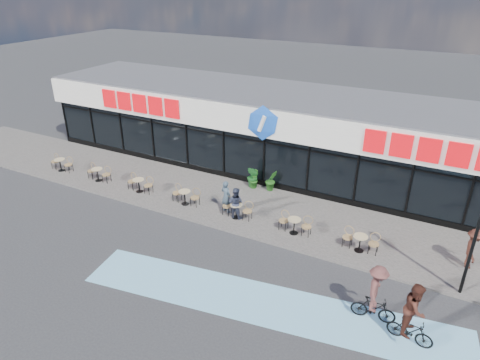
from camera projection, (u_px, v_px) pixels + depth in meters
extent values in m
plane|color=#28282B|center=(195.00, 252.00, 18.27)|extent=(120.00, 120.00, 0.00)
cube|color=#635C57|center=(243.00, 205.00, 21.84)|extent=(44.00, 5.00, 0.10)
cube|color=#6FAED2|center=(266.00, 304.00, 15.41)|extent=(14.17, 4.13, 0.01)
cube|color=black|center=(285.00, 144.00, 25.59)|extent=(30.00, 6.00, 3.00)
cube|color=beige|center=(286.00, 108.00, 24.49)|extent=(30.60, 6.30, 1.50)
cube|color=#47474C|center=(287.00, 94.00, 24.26)|extent=(30.60, 6.30, 0.10)
cube|color=navy|center=(264.00, 135.00, 22.49)|extent=(30.60, 0.08, 0.18)
cube|color=black|center=(264.00, 142.00, 22.67)|extent=(30.00, 0.06, 0.08)
cube|color=black|center=(263.00, 184.00, 23.75)|extent=(30.00, 0.10, 0.40)
cube|color=red|center=(140.00, 103.00, 25.27)|extent=(5.63, 0.18, 1.10)
cube|color=red|center=(429.00, 150.00, 18.64)|extent=(5.63, 0.18, 1.10)
ellipsoid|color=blue|center=(263.00, 123.00, 21.95)|extent=(1.90, 0.24, 1.90)
cylinder|color=black|center=(65.00, 122.00, 29.39)|extent=(0.10, 0.10, 3.00)
cylinder|color=black|center=(92.00, 128.00, 28.36)|extent=(0.10, 0.10, 3.00)
cylinder|color=black|center=(122.00, 133.00, 27.32)|extent=(0.10, 0.10, 3.00)
cylinder|color=black|center=(153.00, 140.00, 26.28)|extent=(0.10, 0.10, 3.00)
cylinder|color=black|center=(187.00, 147.00, 25.25)|extent=(0.10, 0.10, 3.00)
cylinder|color=black|center=(224.00, 154.00, 24.21)|extent=(0.10, 0.10, 3.00)
cylinder|color=black|center=(264.00, 162.00, 23.18)|extent=(0.10, 0.10, 3.00)
cylinder|color=black|center=(308.00, 171.00, 22.14)|extent=(0.10, 0.10, 3.00)
cylinder|color=black|center=(356.00, 181.00, 21.10)|extent=(0.10, 0.10, 3.00)
cylinder|color=black|center=(409.00, 192.00, 20.07)|extent=(0.10, 0.10, 3.00)
cylinder|color=black|center=(468.00, 204.00, 19.03)|extent=(0.10, 0.10, 3.00)
cylinder|color=black|center=(476.00, 237.00, 14.78)|extent=(0.12, 0.12, 4.88)
cylinder|color=tan|center=(59.00, 160.00, 25.24)|extent=(0.60, 0.60, 0.04)
cylinder|color=black|center=(61.00, 165.00, 25.39)|extent=(0.06, 0.06, 0.70)
cylinder|color=black|center=(62.00, 170.00, 25.55)|extent=(0.40, 0.40, 0.02)
cylinder|color=tan|center=(97.00, 169.00, 24.01)|extent=(0.60, 0.60, 0.04)
cylinder|color=black|center=(98.00, 175.00, 24.16)|extent=(0.06, 0.06, 0.70)
cylinder|color=black|center=(99.00, 180.00, 24.32)|extent=(0.40, 0.40, 0.02)
cylinder|color=tan|center=(138.00, 180.00, 22.79)|extent=(0.60, 0.60, 0.04)
cylinder|color=black|center=(139.00, 186.00, 22.94)|extent=(0.06, 0.06, 0.70)
cylinder|color=black|center=(140.00, 191.00, 23.10)|extent=(0.40, 0.40, 0.02)
cylinder|color=tan|center=(184.00, 191.00, 21.56)|extent=(0.60, 0.60, 0.04)
cylinder|color=black|center=(185.00, 198.00, 21.71)|extent=(0.06, 0.06, 0.70)
cylinder|color=black|center=(185.00, 204.00, 21.87)|extent=(0.40, 0.40, 0.02)
cylinder|color=tan|center=(236.00, 205.00, 20.34)|extent=(0.60, 0.60, 0.04)
cylinder|color=black|center=(236.00, 211.00, 20.49)|extent=(0.06, 0.06, 0.70)
cylinder|color=black|center=(236.00, 217.00, 20.65)|extent=(0.40, 0.40, 0.02)
cylinder|color=tan|center=(294.00, 220.00, 19.11)|extent=(0.60, 0.60, 0.04)
cylinder|color=black|center=(294.00, 226.00, 19.26)|extent=(0.06, 0.06, 0.70)
cylinder|color=black|center=(294.00, 233.00, 19.42)|extent=(0.40, 0.40, 0.02)
cylinder|color=tan|center=(361.00, 236.00, 17.88)|extent=(0.60, 0.60, 0.04)
cylinder|color=black|center=(360.00, 243.00, 18.04)|extent=(0.06, 0.06, 0.70)
cylinder|color=black|center=(359.00, 250.00, 18.19)|extent=(0.40, 0.40, 0.02)
imported|color=#215919|center=(254.00, 179.00, 23.35)|extent=(0.65, 0.70, 1.02)
imported|color=#17501C|center=(253.00, 177.00, 23.32)|extent=(0.88, 0.84, 1.24)
imported|color=#205618|center=(271.00, 180.00, 23.04)|extent=(0.82, 0.81, 1.16)
imported|color=#33424F|center=(226.00, 196.00, 20.85)|extent=(0.69, 0.55, 1.66)
imported|color=#282D3F|center=(236.00, 203.00, 20.36)|extent=(0.77, 0.61, 1.57)
imported|color=#3E1E16|center=(473.00, 249.00, 16.86)|extent=(0.71, 1.15, 1.72)
imported|color=black|center=(410.00, 331.00, 13.66)|extent=(1.52, 0.60, 0.89)
imported|color=#421F17|center=(415.00, 309.00, 13.25)|extent=(0.81, 0.98, 1.85)
imported|color=black|center=(373.00, 309.00, 14.55)|extent=(1.54, 0.54, 0.91)
imported|color=brown|center=(377.00, 289.00, 14.17)|extent=(0.73, 1.17, 1.75)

